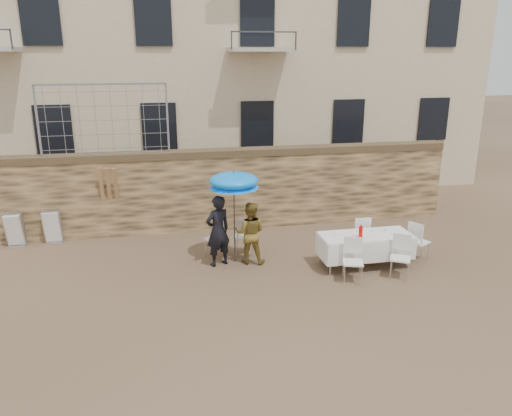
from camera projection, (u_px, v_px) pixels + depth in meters
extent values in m
plane|color=brown|center=(258.00, 312.00, 9.53)|extent=(80.00, 80.00, 0.00)
cube|color=olive|center=(222.00, 190.00, 13.89)|extent=(13.00, 0.50, 2.20)
imported|color=black|center=(218.00, 231.00, 11.44)|extent=(0.72, 0.62, 1.69)
imported|color=#A88733|center=(250.00, 233.00, 11.61)|extent=(0.86, 0.76, 1.48)
cylinder|color=#3F3F44|center=(234.00, 226.00, 11.59)|extent=(0.03, 0.03, 1.82)
cone|color=#0A82FC|center=(234.00, 183.00, 11.28)|extent=(1.18, 1.18, 0.22)
cube|color=white|center=(366.00, 236.00, 11.41)|extent=(2.10, 0.85, 0.05)
cylinder|color=silver|center=(331.00, 260.00, 11.02)|extent=(0.04, 0.04, 0.74)
cylinder|color=silver|center=(410.00, 253.00, 11.38)|extent=(0.04, 0.04, 0.74)
cylinder|color=silver|center=(321.00, 248.00, 11.67)|extent=(0.04, 0.04, 0.74)
cylinder|color=silver|center=(396.00, 243.00, 12.03)|extent=(0.04, 0.04, 0.74)
cylinder|color=red|center=(361.00, 232.00, 11.19)|extent=(0.09, 0.09, 0.26)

